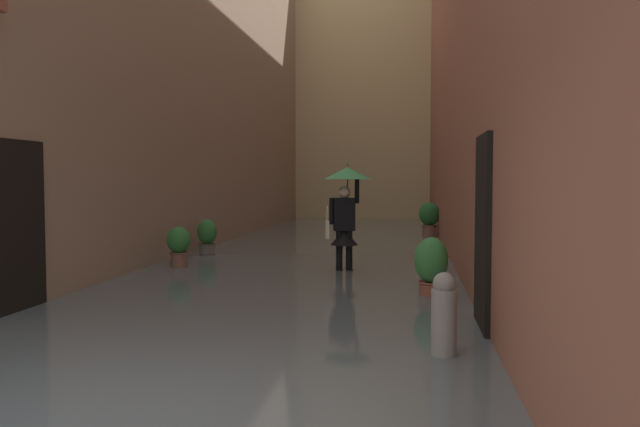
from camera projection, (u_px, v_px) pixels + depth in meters
ground_plane at (327, 250)px, 15.31m from camera, size 60.00×60.00×0.00m
flood_water at (327, 248)px, 15.31m from camera, size 6.45×28.60×0.08m
building_facade_left at (487, 2)px, 14.47m from camera, size 2.04×26.60×11.59m
building_facade_far at (364, 80)px, 27.05m from camera, size 9.25×1.80×11.98m
person_wading at (346, 201)px, 11.32m from camera, size 0.88×0.88×2.00m
potted_plant_mid_left at (429, 218)px, 18.16m from camera, size 0.61×0.61×1.05m
potted_plant_far_right at (179, 245)px, 11.77m from camera, size 0.44×0.44×0.83m
potted_plant_mid_right at (207, 237)px, 13.88m from camera, size 0.43×0.43×0.84m
potted_plant_near_left at (431, 266)px, 8.85m from camera, size 0.48×0.48×0.90m
mooring_bollard at (444, 318)px, 5.82m from camera, size 0.24×0.24×0.85m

